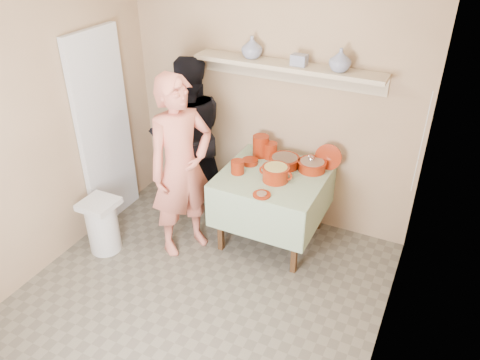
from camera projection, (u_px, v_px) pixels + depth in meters
The scene contains 22 objects.
ground at pixel (185, 314), 3.92m from camera, with size 3.50×3.50×0.00m, color #61594C.
tile_panel at pixel (104, 131), 4.69m from camera, with size 0.06×0.70×2.00m, color silver.
plate_stack_a at pixel (261, 146), 4.69m from camera, with size 0.16×0.16×0.22m, color maroon.
plate_stack_b at pixel (270, 151), 4.66m from camera, with size 0.13×0.13×0.16m, color maroon.
bowl_stack at pixel (238, 167), 4.41m from camera, with size 0.13×0.13×0.13m, color maroon.
empty_bowl at pixel (250, 162), 4.58m from camera, with size 0.16×0.16×0.05m, color maroon.
propped_lid at pixel (328, 157), 4.46m from camera, with size 0.26×0.26×0.02m, color maroon.
vase_right at pixel (340, 60), 3.98m from camera, with size 0.19×0.19×0.20m, color navy.
vase_left at pixel (252, 47), 4.31m from camera, with size 0.20×0.20×0.20m, color navy.
ceramic_box at pixel (299, 60), 4.14m from camera, with size 0.14×0.10×0.10m, color navy.
person_cook at pixel (181, 168), 4.27m from camera, with size 0.65×0.42×1.77m, color #CD6A58.
person_helper at pixel (189, 136), 4.94m from camera, with size 0.83×0.64×1.70m, color black.
room_shell at pixel (170, 142), 3.10m from camera, with size 3.04×3.54×2.62m.
serving_table at pixel (273, 184), 4.49m from camera, with size 0.97×0.97×0.76m.
cazuela_meat_a at pixel (284, 161), 4.52m from camera, with size 0.30×0.30×0.10m.
cazuela_meat_b at pixel (312, 165), 4.45m from camera, with size 0.28×0.28×0.10m.
ladle at pixel (311, 159), 4.45m from camera, with size 0.08×0.26×0.19m.
cazuela_rice at pixel (276, 172), 4.28m from camera, with size 0.33×0.25×0.14m.
front_plate at pixel (262, 195), 4.09m from camera, with size 0.16×0.16×0.03m.
wall_shelf at pixel (288, 68), 4.26m from camera, with size 1.80×0.25×0.21m.
trash_bin at pixel (103, 225), 4.52m from camera, with size 0.32×0.32×0.56m.
electrical_cord at pixel (421, 144), 3.87m from camera, with size 0.01×0.05×0.90m.
Camera 1 is at (1.63, -2.31, 2.98)m, focal length 35.00 mm.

